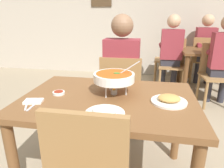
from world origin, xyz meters
TOP-DOWN VIEW (x-y plane):
  - cafe_rear_partition at (0.00, 3.28)m, footprint 10.00×0.10m
  - dining_table_main at (0.00, 0.00)m, footprint 1.24×0.87m
  - chair_diner_main at (-0.00, 0.72)m, footprint 0.44×0.44m
  - diner_main at (0.00, 0.75)m, footprint 0.40×0.45m
  - curry_bowl at (0.03, 0.07)m, footprint 0.33×0.30m
  - rice_plate at (0.03, -0.27)m, footprint 0.24×0.24m
  - appetizer_plate at (0.42, -0.02)m, footprint 0.24×0.24m
  - sauce_dish at (-0.38, -0.01)m, footprint 0.09×0.09m
  - napkin_folded at (-0.48, -0.18)m, footprint 0.13×0.10m
  - fork_utensil at (-0.50, -0.23)m, footprint 0.08×0.16m
  - spoon_utensil at (-0.45, -0.23)m, footprint 0.02×0.17m
  - dining_table_far at (1.32, 2.31)m, footprint 1.00×0.80m
  - chair_bg_left at (1.27, 1.83)m, footprint 0.47×0.47m
  - chair_bg_middle at (1.30, 2.81)m, footprint 0.48×0.48m
  - chair_bg_right at (0.70, 2.40)m, footprint 0.48×0.48m
  - chair_bg_corner at (0.71, 2.82)m, footprint 0.47×0.47m
  - patron_bg_left at (1.32, 1.78)m, footprint 0.40×0.45m
  - patron_bg_middle at (1.33, 2.88)m, footprint 0.40×0.45m
  - patron_bg_right at (0.65, 2.33)m, footprint 0.40×0.45m

SIDE VIEW (x-z plane):
  - chair_diner_main at x=0.00m, z-range 0.06..0.96m
  - chair_bg_left at x=1.27m, z-range 0.06..0.96m
  - chair_bg_middle at x=1.30m, z-range 0.06..0.96m
  - chair_bg_right at x=0.70m, z-range 0.06..0.96m
  - chair_bg_corner at x=0.71m, z-range 0.06..0.96m
  - dining_table_far at x=1.32m, z-range 0.24..0.97m
  - dining_table_main at x=0.00m, z-range 0.26..1.00m
  - fork_utensil at x=-0.50m, z-range 0.74..0.74m
  - spoon_utensil at x=-0.45m, z-range 0.74..0.74m
  - napkin_folded at x=-0.48m, z-range 0.74..0.75m
  - diner_main at x=0.00m, z-range 0.09..1.40m
  - patron_bg_left at x=1.32m, z-range 0.09..1.40m
  - patron_bg_middle at x=1.33m, z-range 0.09..1.40m
  - patron_bg_right at x=0.65m, z-range 0.09..1.40m
  - sauce_dish at x=-0.38m, z-range 0.74..0.76m
  - rice_plate at x=0.03m, z-range 0.73..0.78m
  - appetizer_plate at x=0.42m, z-range 0.73..0.78m
  - curry_bowl at x=0.03m, z-range 0.74..0.99m
  - cafe_rear_partition at x=0.00m, z-range 0.00..3.00m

